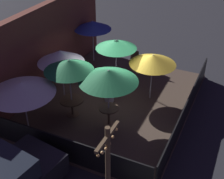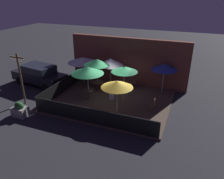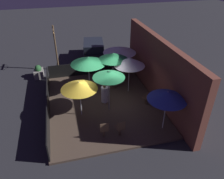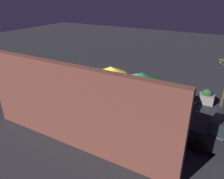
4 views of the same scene
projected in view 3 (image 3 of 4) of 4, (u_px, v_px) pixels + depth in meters
name	position (u px, v px, depth m)	size (l,w,h in m)	color
ground_plane	(103.00, 104.00, 13.05)	(60.00, 60.00, 0.00)	#26262B
patio_deck	(103.00, 103.00, 13.02)	(7.73, 6.26, 0.12)	#47382D
building_wall	(158.00, 70.00, 12.78)	(9.33, 0.36, 3.72)	brown
fence_front	(48.00, 103.00, 12.09)	(7.53, 0.05, 0.95)	black
fence_side_left	(91.00, 68.00, 15.89)	(0.05, 6.06, 0.95)	black
patio_umbrella_0	(113.00, 56.00, 13.35)	(1.84, 1.84, 2.41)	#B2B2B7
patio_umbrella_1	(88.00, 60.00, 13.02)	(2.13, 2.13, 2.33)	#B2B2B7
patio_umbrella_2	(120.00, 50.00, 15.00)	(2.29, 2.29, 2.14)	#B2B2B7
patio_umbrella_3	(79.00, 85.00, 11.04)	(1.90, 1.90, 2.05)	#B2B2B7
patio_umbrella_4	(167.00, 96.00, 10.05)	(1.86, 1.86, 2.16)	#B2B2B7
patio_umbrella_5	(109.00, 74.00, 11.22)	(1.70, 1.70, 2.42)	#B2B2B7
patio_umbrella_6	(130.00, 62.00, 12.99)	(1.87, 1.87, 2.31)	#B2B2B7
dining_table_0	(113.00, 80.00, 14.20)	(0.91, 0.91, 0.70)	#4C3828
dining_table_1	(89.00, 83.00, 13.81)	(0.76, 0.76, 0.76)	#4C3828
patio_chair_0	(120.00, 128.00, 10.31)	(0.46, 0.46, 0.94)	#4C3828
patio_chair_1	(104.00, 129.00, 10.25)	(0.40, 0.40, 0.92)	#4C3828
patio_chair_2	(147.00, 97.00, 12.53)	(0.55, 0.55, 0.92)	#4C3828
patron_0	(105.00, 94.00, 12.79)	(0.55, 0.55, 1.21)	silver
planter_box	(39.00, 72.00, 15.74)	(0.90, 0.63, 0.94)	gray
light_post	(55.00, 46.00, 15.98)	(1.10, 0.12, 3.43)	brown
parked_car_0	(94.00, 51.00, 18.07)	(4.75, 2.36, 1.62)	black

